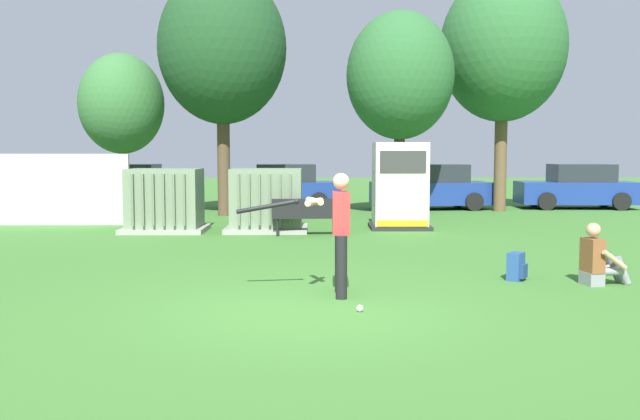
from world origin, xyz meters
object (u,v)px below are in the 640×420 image
object	(u,v)px
seated_spectator	(598,260)
transformer_west	(165,201)
parked_car_rightmost	(577,188)
backpack	(516,267)
generator_enclosure	(400,186)
sports_ball	(360,308)
park_bench	(309,214)
parked_car_right_of_center	(432,188)
batter	(337,227)
transformer_mid_west	(267,201)
parked_car_leftmost	(125,188)
parked_car_left_of_center	(283,188)

from	to	relation	value
seated_spectator	transformer_west	bearing A→B (deg)	138.66
parked_car_rightmost	backpack	bearing A→B (deg)	-114.31
generator_enclosure	seated_spectator	distance (m)	8.18
transformer_west	sports_ball	xyz separation A→B (m)	(4.45, -9.02, -0.74)
park_bench	parked_car_right_of_center	distance (m)	9.03
park_bench	backpack	bearing A→B (deg)	-60.30
park_bench	batter	distance (m)	7.09
transformer_mid_west	seated_spectator	bearing A→B (deg)	-52.39
parked_car_leftmost	parked_car_left_of_center	distance (m)	5.75
batter	sports_ball	world-z (taller)	batter
backpack	parked_car_left_of_center	bearing A→B (deg)	107.28
seated_spectator	parked_car_leftmost	bearing A→B (deg)	127.69
park_bench	batter	xyz separation A→B (m)	(0.47, -7.06, 0.44)
transformer_west	backpack	size ratio (longest dim) A/B	4.77
transformer_mid_west	seated_spectator	size ratio (longest dim) A/B	2.18
batter	parked_car_leftmost	distance (m)	17.00
generator_enclosure	batter	bearing A→B (deg)	-102.76
seated_spectator	backpack	bearing A→B (deg)	161.24
transformer_west	transformer_mid_west	distance (m)	2.62
batter	parked_car_rightmost	distance (m)	17.89
park_bench	parked_car_left_of_center	world-z (taller)	parked_car_left_of_center
transformer_west	parked_car_left_of_center	distance (m)	7.78
sports_ball	parked_car_right_of_center	distance (m)	16.40
transformer_mid_west	seated_spectator	xyz separation A→B (m)	(5.61, -7.28, -0.41)
park_bench	batter	size ratio (longest dim) A/B	1.05
generator_enclosure	parked_car_left_of_center	xyz separation A→B (m)	(-3.46, 6.67, -0.38)
sports_ball	parked_car_leftmost	xyz separation A→B (m)	(-7.52, 16.40, 0.71)
seated_spectator	transformer_mid_west	bearing A→B (deg)	127.61
transformer_mid_west	parked_car_left_of_center	size ratio (longest dim) A/B	0.49
seated_spectator	parked_car_rightmost	bearing A→B (deg)	70.15
park_bench	seated_spectator	world-z (taller)	seated_spectator
generator_enclosure	parked_car_left_of_center	world-z (taller)	generator_enclosure
backpack	parked_car_leftmost	distance (m)	17.49
sports_ball	parked_car_leftmost	bearing A→B (deg)	114.63
backpack	parked_car_leftmost	world-z (taller)	parked_car_leftmost
batter	parked_car_leftmost	xyz separation A→B (m)	(-7.26, 15.38, -0.22)
batter	parked_car_rightmost	size ratio (longest dim) A/B	0.41
generator_enclosure	parked_car_leftmost	bearing A→B (deg)	143.77
batter	parked_car_right_of_center	size ratio (longest dim) A/B	0.40
sports_ball	parked_car_right_of_center	bearing A→B (deg)	77.17
park_bench	sports_ball	distance (m)	8.13
transformer_mid_west	parked_car_left_of_center	xyz separation A→B (m)	(0.06, 7.27, -0.04)
park_bench	parked_car_rightmost	size ratio (longest dim) A/B	0.43
backpack	transformer_mid_west	bearing A→B (deg)	122.95
transformer_mid_west	parked_car_right_of_center	bearing A→B (deg)	51.68
transformer_mid_west	sports_ball	world-z (taller)	transformer_mid_west
batter	seated_spectator	xyz separation A→B (m)	(4.04, 0.76, -0.60)
backpack	parked_car_rightmost	world-z (taller)	parked_car_rightmost
transformer_mid_west	parked_car_leftmost	bearing A→B (deg)	127.78
transformer_mid_west	parked_car_rightmost	size ratio (longest dim) A/B	0.49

